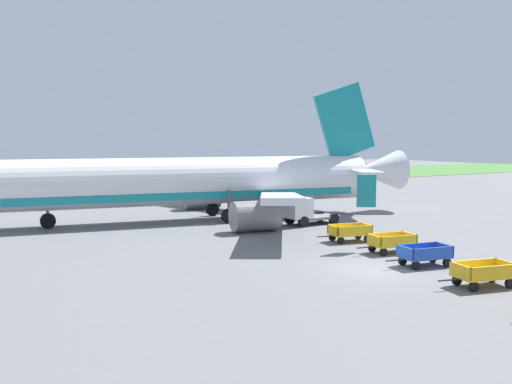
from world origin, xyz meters
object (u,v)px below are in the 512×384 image
object	(u,v)px
airplane	(202,182)
baggage_cart_second_in_row	(483,273)
baggage_cart_fourth_in_row	(392,242)
baggage_cart_far_end	(350,232)
baggage_cart_third_in_row	(425,254)
service_truck_beside_carts	(302,211)

from	to	relation	value
airplane	baggage_cart_second_in_row	bearing A→B (deg)	-87.42
airplane	baggage_cart_second_in_row	size ratio (longest dim) A/B	10.35
baggage_cart_fourth_in_row	baggage_cart_far_end	world-z (taller)	same
airplane	baggage_cart_far_end	bearing A→B (deg)	-75.07
airplane	baggage_cart_far_end	size ratio (longest dim) A/B	10.33
airplane	baggage_cart_third_in_row	bearing A→B (deg)	-84.11
baggage_cart_third_in_row	baggage_cart_far_end	size ratio (longest dim) A/B	1.00
baggage_cart_third_in_row	baggage_cart_far_end	distance (m)	7.40
airplane	baggage_cart_third_in_row	xyz separation A→B (m)	(2.13, -20.61, -2.45)
airplane	baggage_cart_fourth_in_row	size ratio (longest dim) A/B	10.34
airplane	service_truck_beside_carts	xyz separation A→B (m)	(5.14, -6.27, -1.95)
baggage_cart_third_in_row	baggage_cart_fourth_in_row	size ratio (longest dim) A/B	1.00
baggage_cart_second_in_row	baggage_cart_fourth_in_row	xyz separation A→B (m)	(2.09, 7.47, 0.00)
baggage_cart_second_in_row	baggage_cart_fourth_in_row	size ratio (longest dim) A/B	1.00
service_truck_beside_carts	baggage_cart_far_end	bearing A→B (deg)	-102.58
baggage_cart_third_in_row	baggage_cart_fourth_in_row	world-z (taller)	same
baggage_cart_second_in_row	service_truck_beside_carts	distance (m)	18.93
airplane	baggage_cart_third_in_row	world-z (taller)	airplane
baggage_cart_fourth_in_row	baggage_cart_far_end	bearing A→B (deg)	84.83
baggage_cart_second_in_row	baggage_cart_fourth_in_row	distance (m)	7.76
baggage_cart_far_end	baggage_cart_second_in_row	bearing A→B (deg)	-102.09
baggage_cart_second_in_row	baggage_cart_far_end	xyz separation A→B (m)	(2.44, 11.41, 0.00)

